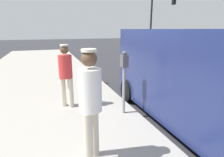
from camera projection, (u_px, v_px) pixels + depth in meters
ground_plane at (171, 112)px, 5.01m from camera, size 80.00×80.00×0.00m
sidewalk_slab at (29, 133)px, 3.86m from camera, size 5.00×32.00×0.15m
parking_meter_near at (124, 72)px, 4.36m from camera, size 0.14×0.18×1.52m
pedestrian_in_white at (90, 100)px, 2.73m from camera, size 0.34×0.34×1.74m
pedestrian_in_red at (66, 72)px, 4.78m from camera, size 0.34×0.34×1.63m
parked_van at (210, 78)px, 3.91m from camera, size 2.18×5.22×2.15m
traffic_light_corner at (160, 13)px, 16.29m from camera, size 2.48×0.42×5.20m
fire_hydrant at (90, 70)px, 7.41m from camera, size 0.24×0.24×0.86m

